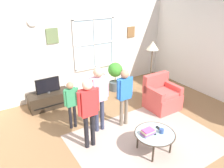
% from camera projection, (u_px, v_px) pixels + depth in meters
% --- Properties ---
extents(ground_plane, '(6.61, 6.48, 0.02)m').
position_uv_depth(ground_plane, '(142.00, 143.00, 4.47)').
color(ground_plane, olive).
extents(back_wall, '(6.01, 0.17, 2.89)m').
position_uv_depth(back_wall, '(78.00, 44.00, 6.20)').
color(back_wall, silver).
rests_on(back_wall, ground_plane).
extents(area_rug, '(2.91, 2.22, 0.01)m').
position_uv_depth(area_rug, '(147.00, 141.00, 4.51)').
color(area_rug, tan).
rests_on(area_rug, ground_plane).
extents(tv_stand, '(1.06, 0.47, 0.40)m').
position_uv_depth(tv_stand, '(50.00, 100.00, 5.74)').
color(tv_stand, '#2D2319').
rests_on(tv_stand, ground_plane).
extents(television, '(0.61, 0.08, 0.41)m').
position_uv_depth(television, '(48.00, 85.00, 5.57)').
color(television, '#4C4C4C').
rests_on(television, tv_stand).
extents(armchair, '(0.76, 0.74, 0.87)m').
position_uv_depth(armchair, '(161.00, 96.00, 5.64)').
color(armchair, '#D14C47').
rests_on(armchair, ground_plane).
extents(coffee_table, '(0.77, 0.77, 0.41)m').
position_uv_depth(coffee_table, '(155.00, 134.00, 4.10)').
color(coffee_table, '#99B2B7').
rests_on(coffee_table, ground_plane).
extents(book_stack, '(0.26, 0.17, 0.10)m').
position_uv_depth(book_stack, '(148.00, 132.00, 4.04)').
color(book_stack, '#7E84A6').
rests_on(book_stack, coffee_table).
extents(cup, '(0.08, 0.08, 0.09)m').
position_uv_depth(cup, '(162.00, 131.00, 4.08)').
color(cup, '#334C8C').
rests_on(cup, coffee_table).
extents(remote_near_books, '(0.06, 0.14, 0.02)m').
position_uv_depth(remote_near_books, '(159.00, 128.00, 4.21)').
color(remote_near_books, black).
rests_on(remote_near_books, coffee_table).
extents(remote_near_cup, '(0.05, 0.14, 0.02)m').
position_uv_depth(remote_near_cup, '(153.00, 133.00, 4.09)').
color(remote_near_cup, black).
rests_on(remote_near_cup, coffee_table).
extents(person_red_shirt, '(0.44, 0.20, 1.45)m').
position_uv_depth(person_red_shirt, '(88.00, 106.00, 4.00)').
color(person_red_shirt, black).
rests_on(person_red_shirt, ground_plane).
extents(person_blue_shirt, '(0.40, 0.18, 1.34)m').
position_uv_depth(person_blue_shirt, '(124.00, 92.00, 4.71)').
color(person_blue_shirt, '#726656').
rests_on(person_blue_shirt, ground_plane).
extents(person_green_shirt, '(0.34, 0.15, 1.12)m').
position_uv_depth(person_green_shirt, '(71.00, 100.00, 4.67)').
color(person_green_shirt, black).
rests_on(person_green_shirt, ground_plane).
extents(person_pink_shirt, '(0.44, 0.20, 1.47)m').
position_uv_depth(person_pink_shirt, '(99.00, 93.00, 4.49)').
color(person_pink_shirt, '#333851').
rests_on(person_pink_shirt, ground_plane).
extents(potted_plant_by_window, '(0.44, 0.44, 0.88)m').
position_uv_depth(potted_plant_by_window, '(115.00, 75.00, 6.56)').
color(potted_plant_by_window, '#4C565B').
rests_on(potted_plant_by_window, ground_plane).
extents(floor_lamp, '(0.32, 0.32, 1.64)m').
position_uv_depth(floor_lamp, '(152.00, 51.00, 5.72)').
color(floor_lamp, black).
rests_on(floor_lamp, ground_plane).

